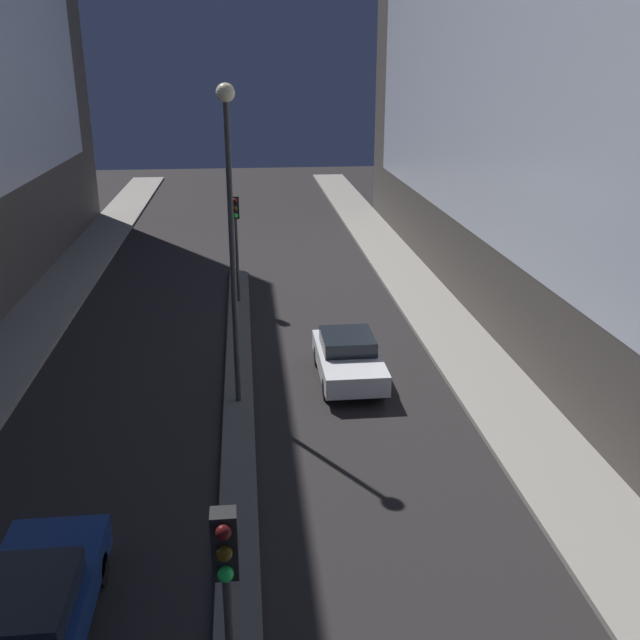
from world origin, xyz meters
TOP-DOWN VIEW (x-y plane):
  - building_right at (12.14, 22.16)m, footprint 6.01×44.32m
  - median_strip at (0.00, 15.25)m, footprint 0.87×28.50m
  - traffic_light_near at (0.00, 3.51)m, footprint 0.32×0.42m
  - traffic_light_mid at (0.00, 24.87)m, footprint 0.32×0.42m
  - street_lamp at (0.00, 15.48)m, footprint 0.49×0.49m
  - car_left_lane at (-3.48, 6.48)m, footprint 1.88×4.60m
  - car_right_lane at (3.48, 16.90)m, footprint 1.91×4.16m

SIDE VIEW (x-z plane):
  - median_strip at x=0.00m, z-range 0.00..0.12m
  - car_right_lane at x=3.48m, z-range 0.02..1.45m
  - car_left_lane at x=-3.48m, z-range 0.03..1.47m
  - traffic_light_near at x=0.00m, z-range 1.16..5.55m
  - traffic_light_mid at x=0.00m, z-range 1.16..5.55m
  - street_lamp at x=0.00m, z-range 1.49..10.43m
  - building_right at x=12.14m, z-range 0.01..19.51m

